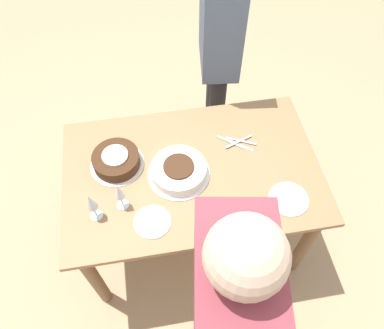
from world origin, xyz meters
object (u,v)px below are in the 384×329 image
(wine_glass_far, at_px, (119,192))
(person_watching, at_px, (226,318))
(person_cutting, at_px, (220,33))
(cake_front_chocolate, at_px, (116,160))
(cake_center_white, at_px, (179,171))
(wine_glass_near, at_px, (91,203))

(wine_glass_far, xyz_separation_m, person_watching, (-0.35, 0.66, 0.16))
(person_cutting, distance_m, person_watching, 1.56)
(wine_glass_far, bearing_deg, cake_front_chocolate, -86.68)
(cake_front_chocolate, height_order, wine_glass_far, wine_glass_far)
(cake_center_white, bearing_deg, wine_glass_far, 24.31)
(cake_center_white, bearing_deg, cake_front_chocolate, -20.24)
(person_watching, bearing_deg, wine_glass_far, 38.14)
(cake_front_chocolate, height_order, person_cutting, person_cutting)
(cake_front_chocolate, xyz_separation_m, person_cutting, (-0.67, -0.62, 0.25))
(person_cutting, relative_size, person_watching, 1.00)
(wine_glass_far, xyz_separation_m, person_cutting, (-0.66, -0.88, 0.16))
(cake_center_white, relative_size, person_cutting, 0.19)
(cake_center_white, xyz_separation_m, person_watching, (-0.05, 0.79, 0.25))
(cake_center_white, height_order, person_cutting, person_cutting)
(wine_glass_far, bearing_deg, cake_center_white, -155.69)
(wine_glass_near, distance_m, person_cutting, 1.22)
(wine_glass_near, bearing_deg, cake_front_chocolate, -111.89)
(wine_glass_far, height_order, person_watching, person_watching)
(cake_front_chocolate, bearing_deg, cake_center_white, 159.76)
(cake_front_chocolate, height_order, person_watching, person_watching)
(cake_front_chocolate, distance_m, person_cutting, 0.95)
(cake_front_chocolate, bearing_deg, person_watching, 112.04)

